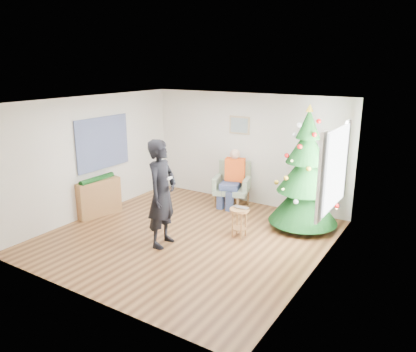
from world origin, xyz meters
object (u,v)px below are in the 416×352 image
Objects in this scene: armchair at (232,190)px; standing_man at (162,194)px; stool at (239,222)px; console at (98,198)px; christmas_tree at (305,174)px.

standing_man is at bearing -107.56° from armchair.
stool is 0.57× the size of console.
christmas_tree is 2.45× the size of armchair.
armchair is 1.03× the size of console.
stool is 0.56× the size of armchair.
armchair is at bearing 167.70° from christmas_tree.
standing_man is at bearing -134.28° from stool.
armchair is (-0.99, 1.51, 0.09)m from stool.
standing_man is 2.26m from console.
standing_man reaches higher than stool.
standing_man is (-1.91, -2.16, -0.14)m from christmas_tree.
armchair reaches higher than console.
stool is 3.23m from console.
standing_man is at bearing -131.46° from christmas_tree.
armchair reaches higher than stool.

